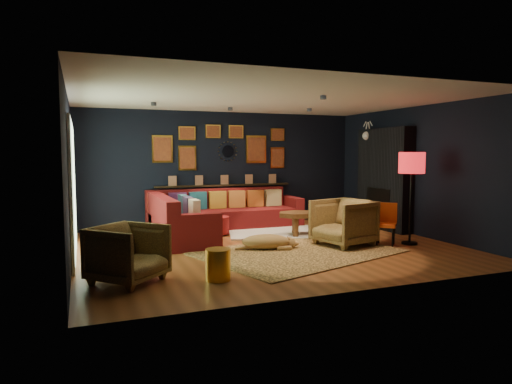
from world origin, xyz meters
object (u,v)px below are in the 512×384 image
object	(u,v)px
floor_lamp	(412,167)
coffee_table	(300,217)
dog	(266,239)
gold_stool	(218,265)
armchair_left	(128,251)
armchair_right	(343,220)
pouf	(216,225)
orange_chair	(386,221)
sectional	(209,217)

from	to	relation	value
floor_lamp	coffee_table	bearing A→B (deg)	135.38
dog	gold_stool	bearing A→B (deg)	-115.89
floor_lamp	armchair_left	bearing A→B (deg)	-172.29
dog	floor_lamp	bearing A→B (deg)	4.87
armchair_right	dog	bearing A→B (deg)	-110.75
coffee_table	pouf	size ratio (longest dim) A/B	1.90
armchair_right	gold_stool	size ratio (longest dim) A/B	2.22
gold_stool	orange_chair	xyz separation A→B (m)	(3.50, 1.12, 0.24)
pouf	orange_chair	size ratio (longest dim) A/B	0.69
gold_stool	orange_chair	bearing A→B (deg)	17.66
dog	armchair_left	bearing A→B (deg)	-138.88
armchair_left	dog	world-z (taller)	armchair_left
sectional	coffee_table	world-z (taller)	sectional
coffee_table	dog	distance (m)	1.53
pouf	armchair_left	world-z (taller)	armchair_left
pouf	gold_stool	bearing A→B (deg)	-105.77
sectional	dog	world-z (taller)	sectional
pouf	armchair_right	size ratio (longest dim) A/B	0.57
sectional	floor_lamp	world-z (taller)	floor_lamp
pouf	gold_stool	world-z (taller)	gold_stool
gold_stool	orange_chair	size ratio (longest dim) A/B	0.55
sectional	armchair_right	size ratio (longest dim) A/B	3.69
pouf	armchair_right	world-z (taller)	armchair_right
pouf	floor_lamp	distance (m)	3.94
coffee_table	floor_lamp	world-z (taller)	floor_lamp
sectional	pouf	size ratio (longest dim) A/B	6.45
coffee_table	orange_chair	world-z (taller)	orange_chair
floor_lamp	dog	distance (m)	2.95
pouf	orange_chair	distance (m)	3.33
orange_chair	floor_lamp	world-z (taller)	floor_lamp
gold_stool	floor_lamp	world-z (taller)	floor_lamp
sectional	armchair_right	world-z (taller)	armchair_right
sectional	dog	xyz separation A→B (m)	(0.47, -2.01, -0.13)
sectional	orange_chair	world-z (taller)	sectional
pouf	sectional	bearing A→B (deg)	103.41
armchair_left	floor_lamp	xyz separation A→B (m)	(5.05, 0.68, 1.00)
dog	coffee_table	bearing A→B (deg)	56.26
armchair_right	floor_lamp	xyz separation A→B (m)	(1.21, -0.32, 0.96)
armchair_left	dog	bearing A→B (deg)	-17.69
armchair_right	orange_chair	bearing A→B (deg)	60.38
floor_lamp	armchair_right	bearing A→B (deg)	164.95
coffee_table	floor_lamp	distance (m)	2.35
armchair_right	dog	distance (m)	1.47
sectional	dog	bearing A→B (deg)	-76.87
floor_lamp	dog	xyz separation A→B (m)	(-2.65, 0.48, -1.22)
coffee_table	gold_stool	distance (m)	3.48
pouf	gold_stool	xyz separation A→B (m)	(-0.90, -3.18, 0.01)
orange_chair	pouf	bearing A→B (deg)	-175.61
coffee_table	gold_stool	size ratio (longest dim) A/B	2.42
orange_chair	floor_lamp	bearing A→B (deg)	27.98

